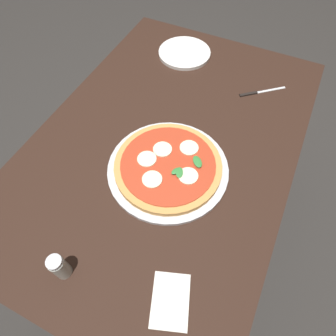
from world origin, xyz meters
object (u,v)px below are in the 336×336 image
object	(u,v)px
serving_tray	(168,169)
napkin	(170,301)
pepper_shaker	(59,267)
dining_table	(167,157)
pizza	(168,165)
knife	(257,93)
plate_white	(184,53)

from	to	relation	value
serving_tray	napkin	xyz separation A→B (m)	(0.34, 0.17, -0.00)
napkin	pepper_shaker	size ratio (longest dim) A/B	1.43
dining_table	napkin	distance (m)	0.52
pizza	knife	world-z (taller)	pizza
dining_table	plate_white	world-z (taller)	plate_white
napkin	dining_table	bearing A→B (deg)	-153.36
napkin	pepper_shaker	distance (m)	0.28
dining_table	pepper_shaker	xyz separation A→B (m)	(0.50, -0.05, 0.15)
plate_white	napkin	distance (m)	0.97
knife	pepper_shaker	size ratio (longest dim) A/B	1.64
dining_table	pepper_shaker	world-z (taller)	pepper_shaker
pizza	napkin	distance (m)	0.38
plate_white	pepper_shaker	bearing A→B (deg)	4.97
plate_white	napkin	size ratio (longest dim) A/B	1.68
dining_table	napkin	xyz separation A→B (m)	(0.45, 0.23, 0.11)
pizza	napkin	bearing A→B (deg)	26.18
pizza	serving_tray	bearing A→B (deg)	-1.09
serving_tray	dining_table	bearing A→B (deg)	-152.11
knife	pepper_shaker	world-z (taller)	pepper_shaker
serving_tray	napkin	size ratio (longest dim) A/B	2.90
napkin	knife	world-z (taller)	napkin
plate_white	napkin	world-z (taller)	plate_white
dining_table	serving_tray	distance (m)	0.16
serving_tray	pepper_shaker	distance (m)	0.41
knife	pepper_shaker	distance (m)	0.89
knife	serving_tray	bearing A→B (deg)	-18.60
plate_white	pepper_shaker	size ratio (longest dim) A/B	2.40
pizza	knife	bearing A→B (deg)	161.37
plate_white	knife	bearing A→B (deg)	73.68
serving_tray	knife	size ratio (longest dim) A/B	2.53
serving_tray	pizza	size ratio (longest dim) A/B	1.13
napkin	pepper_shaker	xyz separation A→B (m)	(0.05, -0.27, 0.04)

